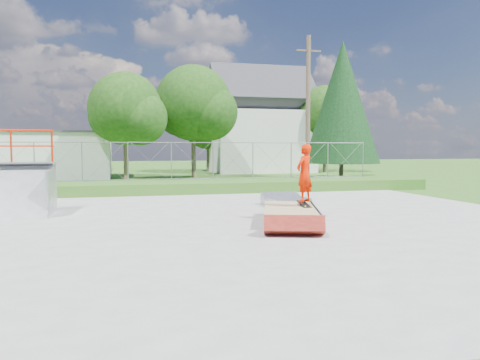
# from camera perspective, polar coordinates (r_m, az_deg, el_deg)

# --- Properties ---
(ground) EXTENTS (120.00, 120.00, 0.00)m
(ground) POSITION_cam_1_polar(r_m,az_deg,el_deg) (12.05, -3.10, -5.80)
(ground) COLOR #31621C
(ground) RESTS_ON ground
(concrete_pad) EXTENTS (20.00, 16.00, 0.04)m
(concrete_pad) POSITION_cam_1_polar(r_m,az_deg,el_deg) (12.04, -3.10, -5.71)
(concrete_pad) COLOR gray
(concrete_pad) RESTS_ON ground
(grass_berm) EXTENTS (24.00, 3.00, 0.50)m
(grass_berm) POSITION_cam_1_polar(r_m,az_deg,el_deg) (21.35, -8.06, -0.88)
(grass_berm) COLOR #31621C
(grass_berm) RESTS_ON ground
(grind_box) EXTENTS (2.20, 3.16, 0.43)m
(grind_box) POSITION_cam_1_polar(r_m,az_deg,el_deg) (12.82, 6.11, -4.26)
(grind_box) COLOR maroon
(grind_box) RESTS_ON concrete_pad
(quarter_pipe) EXTENTS (2.63, 2.23, 2.61)m
(quarter_pipe) POSITION_cam_1_polar(r_m,az_deg,el_deg) (15.39, -26.86, 0.80)
(quarter_pipe) COLOR #96989D
(quarter_pipe) RESTS_ON concrete_pad
(flat_bank_ramp) EXTENTS (1.43, 1.52, 0.42)m
(flat_bank_ramp) POSITION_cam_1_polar(r_m,az_deg,el_deg) (16.29, 5.61, -2.51)
(flat_bank_ramp) COLOR #96989D
(flat_bank_ramp) RESTS_ON concrete_pad
(skateboard) EXTENTS (0.30, 0.81, 0.13)m
(skateboard) POSITION_cam_1_polar(r_m,az_deg,el_deg) (13.06, 7.82, -2.98)
(skateboard) COLOR black
(skateboard) RESTS_ON grind_box
(skater) EXTENTS (0.69, 0.65, 1.59)m
(skater) POSITION_cam_1_polar(r_m,az_deg,el_deg) (12.99, 7.85, 0.50)
(skater) COLOR red
(skater) RESTS_ON grind_box
(chain_link_fence) EXTENTS (20.00, 0.06, 1.80)m
(chain_link_fence) POSITION_cam_1_polar(r_m,az_deg,el_deg) (22.28, -8.37, 2.28)
(chain_link_fence) COLOR gray
(chain_link_fence) RESTS_ON grass_berm
(utility_building_flat) EXTENTS (10.00, 6.00, 3.00)m
(utility_building_flat) POSITION_cam_1_polar(r_m,az_deg,el_deg) (34.13, -23.93, 2.73)
(utility_building_flat) COLOR silver
(utility_building_flat) RESTS_ON ground
(gable_house) EXTENTS (8.40, 6.08, 8.94)m
(gable_house) POSITION_cam_1_polar(r_m,az_deg,el_deg) (39.35, 2.43, 6.60)
(gable_house) COLOR silver
(gable_house) RESTS_ON ground
(utility_pole) EXTENTS (0.24, 0.24, 8.00)m
(utility_pole) POSITION_cam_1_polar(r_m,az_deg,el_deg) (25.67, 8.28, 8.31)
(utility_pole) COLOR brown
(utility_pole) RESTS_ON ground
(tree_left_near) EXTENTS (4.76, 4.48, 6.65)m
(tree_left_near) POSITION_cam_1_polar(r_m,az_deg,el_deg) (29.57, -13.32, 8.14)
(tree_left_near) COLOR brown
(tree_left_near) RESTS_ON ground
(tree_center) EXTENTS (5.44, 5.12, 7.60)m
(tree_center) POSITION_cam_1_polar(r_m,az_deg,el_deg) (31.99, -5.15, 9.00)
(tree_center) COLOR brown
(tree_center) RESTS_ON ground
(tree_right_far) EXTENTS (5.10, 4.80, 7.12)m
(tree_right_far) POSITION_cam_1_polar(r_m,az_deg,el_deg) (39.23, 10.82, 7.57)
(tree_right_far) COLOR brown
(tree_right_far) RESTS_ON ground
(tree_back_mid) EXTENTS (4.08, 3.84, 5.70)m
(tree_back_mid) POSITION_cam_1_polar(r_m,az_deg,el_deg) (40.24, -3.54, 6.24)
(tree_back_mid) COLOR brown
(tree_back_mid) RESTS_ON ground
(conifer_tree) EXTENTS (5.04, 5.04, 9.10)m
(conifer_tree) POSITION_cam_1_polar(r_m,az_deg,el_deg) (32.16, 12.35, 9.26)
(conifer_tree) COLOR brown
(conifer_tree) RESTS_ON ground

